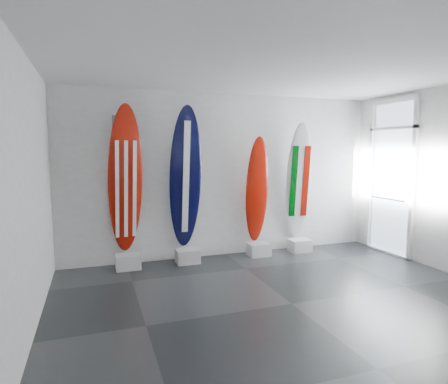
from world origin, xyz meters
name	(u,v)px	position (x,y,z in m)	size (l,w,h in m)	color
floor	(292,304)	(0.00, 0.00, 0.00)	(6.00, 6.00, 0.00)	black
ceiling	(297,63)	(0.00, 0.00, 3.00)	(6.00, 6.00, 0.00)	white
wall_back	(226,175)	(0.00, 2.50, 1.50)	(6.00, 6.00, 0.00)	silver
wall_left	(24,198)	(-3.00, 0.00, 1.50)	(5.00, 5.00, 0.00)	silver
display_block_usa	(128,262)	(-1.85, 2.18, 0.12)	(0.40, 0.30, 0.24)	silver
surfboard_usa	(125,180)	(-1.85, 2.28, 1.47)	(0.56, 0.08, 2.49)	#931106
display_block_navy	(188,256)	(-0.83, 2.18, 0.12)	(0.40, 0.30, 0.24)	silver
surfboard_navy	(185,178)	(-0.83, 2.28, 1.48)	(0.57, 0.08, 2.51)	black
display_block_swiss	(259,249)	(0.53, 2.18, 0.12)	(0.40, 0.30, 0.24)	silver
surfboard_swiss	(257,190)	(0.53, 2.28, 1.23)	(0.45, 0.08, 1.99)	#931106
display_block_italy	(300,246)	(1.41, 2.18, 0.12)	(0.40, 0.30, 0.24)	silver
surfboard_italy	(299,182)	(1.41, 2.28, 1.36)	(0.51, 0.08, 2.26)	white
wall_outlet	(89,247)	(-2.45, 2.48, 0.35)	(0.09, 0.02, 0.13)	silver
glass_door	(391,179)	(2.97, 1.55, 1.43)	(0.12, 1.16, 2.85)	white
balcony	(441,223)	(4.30, 1.55, 0.50)	(2.80, 2.20, 1.20)	slate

